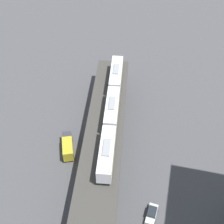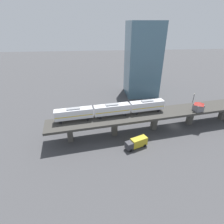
% 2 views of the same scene
% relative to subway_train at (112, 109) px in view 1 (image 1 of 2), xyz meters
% --- Properties ---
extents(elevated_viaduct, '(21.53, 92.25, 6.83)m').
position_rel_subway_train_xyz_m(elevated_viaduct, '(-2.04, 23.78, -3.48)').
color(elevated_viaduct, '#393733').
rests_on(elevated_viaduct, ground).
extents(subway_train, '(8.12, 37.22, 4.45)m').
position_rel_subway_train_xyz_m(subway_train, '(0.00, 0.00, 0.00)').
color(subway_train, silver).
rests_on(subway_train, elevated_viaduct).
extents(street_car_silver, '(2.25, 4.54, 1.89)m').
position_rel_subway_train_xyz_m(street_car_silver, '(-12.32, 18.65, -8.43)').
color(street_car_silver, '#B7BABF').
rests_on(street_car_silver, ground).
extents(delivery_truck, '(4.75, 7.52, 3.20)m').
position_rel_subway_train_xyz_m(delivery_truck, '(8.97, 6.80, -7.61)').
color(delivery_truck, '#333338').
rests_on(delivery_truck, ground).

